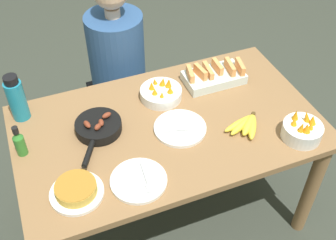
{
  "coord_description": "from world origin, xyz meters",
  "views": [
    {
      "loc": [
        -0.52,
        -1.31,
        2.07
      ],
      "look_at": [
        0.0,
        0.0,
        0.74
      ],
      "focal_mm": 45.0,
      "sensor_mm": 36.0,
      "label": 1
    }
  ],
  "objects_px": {
    "fruit_bowl_citrus": "(161,93)",
    "person_figure": "(119,82)",
    "hot_sauce_bottle": "(19,142)",
    "water_bottle": "(17,99)",
    "banana_bunch": "(246,125)",
    "melon_tray": "(214,76)",
    "frittata_plate_center": "(76,190)",
    "skillet": "(98,127)",
    "empty_plate_near_front": "(139,181)",
    "empty_plate_far_left": "(180,128)",
    "fruit_bowl_mango": "(302,130)"
  },
  "relations": [
    {
      "from": "melon_tray",
      "to": "skillet",
      "type": "height_order",
      "value": "melon_tray"
    },
    {
      "from": "fruit_bowl_citrus",
      "to": "person_figure",
      "type": "height_order",
      "value": "person_figure"
    },
    {
      "from": "empty_plate_far_left",
      "to": "person_figure",
      "type": "xyz_separation_m",
      "value": [
        -0.09,
        0.72,
        -0.23
      ]
    },
    {
      "from": "empty_plate_far_left",
      "to": "fruit_bowl_mango",
      "type": "relative_size",
      "value": 1.36
    },
    {
      "from": "skillet",
      "to": "empty_plate_far_left",
      "type": "height_order",
      "value": "skillet"
    },
    {
      "from": "skillet",
      "to": "banana_bunch",
      "type": "bearing_deg",
      "value": 98.98
    },
    {
      "from": "water_bottle",
      "to": "banana_bunch",
      "type": "bearing_deg",
      "value": -25.7
    },
    {
      "from": "melon_tray",
      "to": "fruit_bowl_mango",
      "type": "height_order",
      "value": "fruit_bowl_mango"
    },
    {
      "from": "person_figure",
      "to": "fruit_bowl_mango",
      "type": "bearing_deg",
      "value": -58.87
    },
    {
      "from": "frittata_plate_center",
      "to": "person_figure",
      "type": "xyz_separation_m",
      "value": [
        0.43,
        0.9,
        -0.25
      ]
    },
    {
      "from": "fruit_bowl_citrus",
      "to": "hot_sauce_bottle",
      "type": "distance_m",
      "value": 0.71
    },
    {
      "from": "skillet",
      "to": "empty_plate_near_front",
      "type": "distance_m",
      "value": 0.35
    },
    {
      "from": "empty_plate_far_left",
      "to": "water_bottle",
      "type": "relative_size",
      "value": 1.02
    },
    {
      "from": "skillet",
      "to": "frittata_plate_center",
      "type": "distance_m",
      "value": 0.35
    },
    {
      "from": "fruit_bowl_mango",
      "to": "fruit_bowl_citrus",
      "type": "distance_m",
      "value": 0.69
    },
    {
      "from": "melon_tray",
      "to": "empty_plate_far_left",
      "type": "height_order",
      "value": "melon_tray"
    },
    {
      "from": "banana_bunch",
      "to": "hot_sauce_bottle",
      "type": "xyz_separation_m",
      "value": [
        -0.98,
        0.22,
        0.05
      ]
    },
    {
      "from": "banana_bunch",
      "to": "person_figure",
      "type": "height_order",
      "value": "person_figure"
    },
    {
      "from": "skillet",
      "to": "frittata_plate_center",
      "type": "xyz_separation_m",
      "value": [
        -0.17,
        -0.31,
        -0.0
      ]
    },
    {
      "from": "empty_plate_far_left",
      "to": "hot_sauce_bottle",
      "type": "height_order",
      "value": "hot_sauce_bottle"
    },
    {
      "from": "frittata_plate_center",
      "to": "melon_tray",
      "type": "bearing_deg",
      "value": 28.74
    },
    {
      "from": "fruit_bowl_mango",
      "to": "hot_sauce_bottle",
      "type": "bearing_deg",
      "value": 162.92
    },
    {
      "from": "banana_bunch",
      "to": "skillet",
      "type": "bearing_deg",
      "value": 160.63
    },
    {
      "from": "frittata_plate_center",
      "to": "person_figure",
      "type": "height_order",
      "value": "person_figure"
    },
    {
      "from": "banana_bunch",
      "to": "empty_plate_near_front",
      "type": "height_order",
      "value": "banana_bunch"
    },
    {
      "from": "person_figure",
      "to": "banana_bunch",
      "type": "bearing_deg",
      "value": -65.04
    },
    {
      "from": "frittata_plate_center",
      "to": "empty_plate_far_left",
      "type": "distance_m",
      "value": 0.56
    },
    {
      "from": "melon_tray",
      "to": "frittata_plate_center",
      "type": "relative_size",
      "value": 1.43
    },
    {
      "from": "empty_plate_near_front",
      "to": "empty_plate_far_left",
      "type": "xyz_separation_m",
      "value": [
        0.28,
        0.22,
        -0.0
      ]
    },
    {
      "from": "banana_bunch",
      "to": "empty_plate_near_front",
      "type": "distance_m",
      "value": 0.58
    },
    {
      "from": "frittata_plate_center",
      "to": "fruit_bowl_citrus",
      "type": "distance_m",
      "value": 0.68
    },
    {
      "from": "melon_tray",
      "to": "frittata_plate_center",
      "type": "bearing_deg",
      "value": -151.26
    },
    {
      "from": "water_bottle",
      "to": "empty_plate_far_left",
      "type": "bearing_deg",
      "value": -28.29
    },
    {
      "from": "melon_tray",
      "to": "water_bottle",
      "type": "bearing_deg",
      "value": 174.62
    },
    {
      "from": "empty_plate_far_left",
      "to": "hot_sauce_bottle",
      "type": "relative_size",
      "value": 1.56
    },
    {
      "from": "fruit_bowl_citrus",
      "to": "person_figure",
      "type": "relative_size",
      "value": 0.18
    },
    {
      "from": "banana_bunch",
      "to": "hot_sauce_bottle",
      "type": "distance_m",
      "value": 1.01
    },
    {
      "from": "melon_tray",
      "to": "empty_plate_far_left",
      "type": "distance_m",
      "value": 0.4
    },
    {
      "from": "water_bottle",
      "to": "person_figure",
      "type": "xyz_separation_m",
      "value": [
        0.57,
        0.36,
        -0.34
      ]
    },
    {
      "from": "banana_bunch",
      "to": "person_figure",
      "type": "relative_size",
      "value": 0.17
    },
    {
      "from": "fruit_bowl_citrus",
      "to": "person_figure",
      "type": "xyz_separation_m",
      "value": [
        -0.09,
        0.47,
        -0.26
      ]
    },
    {
      "from": "fruit_bowl_citrus",
      "to": "person_figure",
      "type": "distance_m",
      "value": 0.55
    },
    {
      "from": "frittata_plate_center",
      "to": "fruit_bowl_mango",
      "type": "height_order",
      "value": "fruit_bowl_mango"
    },
    {
      "from": "frittata_plate_center",
      "to": "empty_plate_near_front",
      "type": "relative_size",
      "value": 0.92
    },
    {
      "from": "melon_tray",
      "to": "water_bottle",
      "type": "distance_m",
      "value": 0.98
    },
    {
      "from": "fruit_bowl_citrus",
      "to": "hot_sauce_bottle",
      "type": "bearing_deg",
      "value": -169.67
    },
    {
      "from": "melon_tray",
      "to": "fruit_bowl_citrus",
      "type": "relative_size",
      "value": 1.5
    },
    {
      "from": "person_figure",
      "to": "frittata_plate_center",
      "type": "bearing_deg",
      "value": -115.5
    },
    {
      "from": "empty_plate_far_left",
      "to": "frittata_plate_center",
      "type": "bearing_deg",
      "value": -160.39
    },
    {
      "from": "empty_plate_far_left",
      "to": "water_bottle",
      "type": "height_order",
      "value": "water_bottle"
    }
  ]
}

